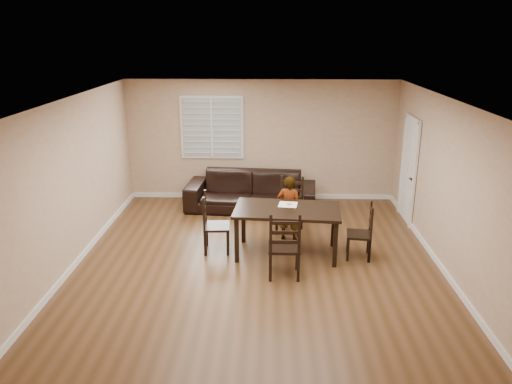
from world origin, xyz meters
TOP-DOWN VIEW (x-y plane):
  - ground at (0.00, 0.00)m, footprint 7.00×7.00m
  - room at (0.04, 0.18)m, footprint 6.04×7.04m
  - dining_table at (0.50, 0.46)m, footprint 1.85×1.14m
  - chair_near at (0.61, 1.59)m, footprint 0.56×0.54m
  - chair_far at (0.43, -0.48)m, footprint 0.50×0.46m
  - chair_left at (-0.85, 0.56)m, footprint 0.48×0.50m
  - chair_right at (1.83, 0.35)m, footprint 0.46×0.48m
  - child at (0.55, 1.11)m, footprint 0.50×0.38m
  - napkin at (0.51, 0.66)m, footprint 0.35×0.35m
  - donut at (0.54, 0.66)m, footprint 0.09×0.09m
  - sofa at (-0.21, 2.72)m, footprint 2.83×1.31m

SIDE VIEW (x-z plane):
  - ground at x=0.00m, z-range 0.00..0.00m
  - sofa at x=-0.21m, z-range 0.00..0.80m
  - chair_right at x=1.83m, z-range -0.04..0.92m
  - chair_left at x=-0.85m, z-range -0.05..1.01m
  - chair_near at x=0.61m, z-range -0.05..1.01m
  - chair_far at x=0.43m, z-range -0.05..1.05m
  - child at x=0.55m, z-range 0.00..1.22m
  - dining_table at x=0.50m, z-range 0.33..1.16m
  - napkin at x=0.51m, z-range 0.83..0.84m
  - donut at x=0.54m, z-range 0.84..0.87m
  - room at x=0.04m, z-range 0.45..3.17m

